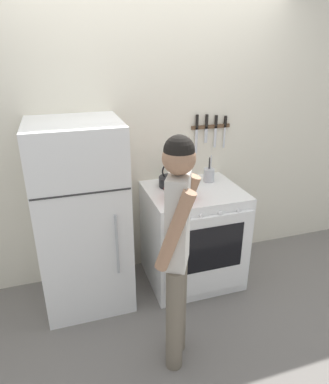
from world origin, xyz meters
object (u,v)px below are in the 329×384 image
at_px(dutch_oven_pot, 180,190).
at_px(tea_kettle, 170,180).
at_px(utensil_jar, 209,175).
at_px(person, 177,246).
at_px(refrigerator, 82,217).
at_px(stove_range, 193,236).

xyz_separation_m(dutch_oven_pot, tea_kettle, (0.01, 0.28, -0.01)).
bearing_deg(utensil_jar, person, -123.82).
xyz_separation_m(refrigerator, utensil_jar, (1.16, 0.13, 0.19)).
xyz_separation_m(stove_range, utensil_jar, (0.20, 0.17, 0.51)).
bearing_deg(refrigerator, stove_range, -2.61).
bearing_deg(dutch_oven_pot, person, -110.95).
height_order(dutch_oven_pot, person, person).
xyz_separation_m(utensil_jar, person, (-0.65, -0.97, -0.05)).
height_order(utensil_jar, person, person).
xyz_separation_m(stove_range, tea_kettle, (-0.17, 0.17, 0.50)).
xyz_separation_m(refrigerator, tea_kettle, (0.79, 0.12, 0.19)).
relative_size(dutch_oven_pot, tea_kettle, 1.06).
relative_size(stove_range, person, 0.56).
relative_size(utensil_jar, person, 0.16).
xyz_separation_m(stove_range, dutch_oven_pot, (-0.18, -0.11, 0.51)).
relative_size(tea_kettle, person, 0.15).
relative_size(refrigerator, tea_kettle, 6.25).
height_order(refrigerator, dutch_oven_pot, refrigerator).
distance_m(dutch_oven_pot, utensil_jar, 0.48).
height_order(refrigerator, person, person).
relative_size(stove_range, utensil_jar, 3.53).
bearing_deg(stove_range, utensil_jar, 40.21).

